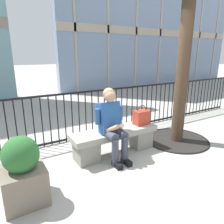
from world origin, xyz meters
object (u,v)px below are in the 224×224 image
(stone_bench, at_px, (115,139))
(planter, at_px, (23,173))
(handbag_on_bench, at_px, (141,117))
(seated_person_with_phone, at_px, (112,122))

(stone_bench, height_order, planter, planter)
(stone_bench, relative_size, planter, 1.88)
(stone_bench, relative_size, handbag_on_bench, 4.28)
(seated_person_with_phone, bearing_deg, planter, -164.80)
(seated_person_with_phone, xyz_separation_m, handbag_on_bench, (0.72, 0.12, -0.06))
(handbag_on_bench, relative_size, planter, 0.44)
(seated_person_with_phone, bearing_deg, stone_bench, 43.17)
(stone_bench, distance_m, handbag_on_bench, 0.66)
(seated_person_with_phone, distance_m, planter, 1.54)
(stone_bench, xyz_separation_m, handbag_on_bench, (0.58, -0.01, 0.32))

